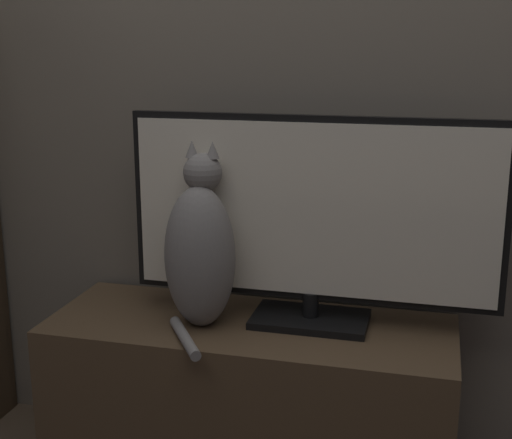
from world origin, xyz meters
TOP-DOWN VIEW (x-y plane):
  - wall_back at (0.00, 1.22)m, footprint 4.80×0.05m
  - tv_stand at (0.00, 0.97)m, footprint 1.12×0.42m
  - tv at (0.16, 1.02)m, footprint 1.00×0.19m
  - cat at (-0.12, 0.93)m, footprint 0.20×0.32m

SIDE VIEW (x-z plane):
  - tv_stand at x=0.00m, z-range 0.00..0.49m
  - cat at x=-0.12m, z-range 0.45..0.95m
  - tv at x=0.16m, z-range 0.50..1.07m
  - wall_back at x=0.00m, z-range 0.00..2.60m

